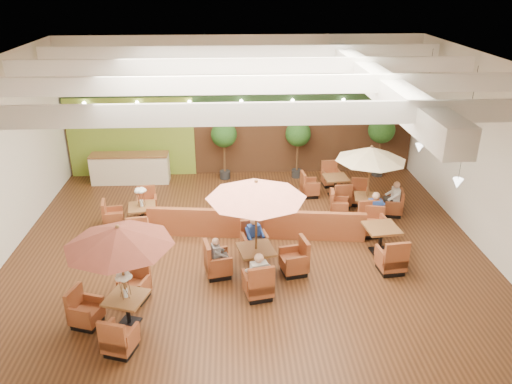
{
  "coord_description": "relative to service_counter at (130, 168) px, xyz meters",
  "views": [
    {
      "loc": [
        -0.43,
        -13.37,
        7.67
      ],
      "look_at": [
        0.3,
        0.5,
        1.5
      ],
      "focal_mm": 35.0,
      "sensor_mm": 36.0,
      "label": 1
    }
  ],
  "objects": [
    {
      "name": "table_0",
      "position": [
        1.4,
        -8.76,
        1.31
      ],
      "size": [
        2.59,
        2.74,
        2.65
      ],
      "rotation": [
        0.0,
        0.0,
        -0.31
      ],
      "color": "brown",
      "rests_on": "ground"
    },
    {
      "name": "table_5",
      "position": [
        7.51,
        -1.72,
        -0.23
      ],
      "size": [
        1.76,
        2.59,
        0.96
      ],
      "rotation": [
        0.0,
        0.0,
        0.09
      ],
      "color": "brown",
      "rests_on": "ground"
    },
    {
      "name": "table_4",
      "position": [
        8.32,
        -5.81,
        -0.18
      ],
      "size": [
        1.05,
        2.88,
        1.06
      ],
      "rotation": [
        0.0,
        0.0,
        0.11
      ],
      "color": "brown",
      "rests_on": "ground"
    },
    {
      "name": "diner_2",
      "position": [
        3.55,
        -6.83,
        0.14
      ],
      "size": [
        0.34,
        0.38,
        0.71
      ],
      "rotation": [
        0.0,
        0.0,
        4.96
      ],
      "color": "slate",
      "rests_on": "ground"
    },
    {
      "name": "diner_4",
      "position": [
        9.43,
        -3.42,
        0.17
      ],
      "size": [
        0.33,
        0.4,
        0.78
      ],
      "rotation": [
        0.0,
        0.0,
        1.48
      ],
      "color": "silver",
      "rests_on": "ground"
    },
    {
      "name": "service_counter",
      "position": [
        0.0,
        0.0,
        0.0
      ],
      "size": [
        3.0,
        0.75,
        1.18
      ],
      "color": "beige",
      "rests_on": "ground"
    },
    {
      "name": "diner_3",
      "position": [
        8.51,
        -4.34,
        0.19
      ],
      "size": [
        0.41,
        0.33,
        0.85
      ],
      "rotation": [
        0.0,
        0.0,
        -0.02
      ],
      "color": "#264AA7",
      "rests_on": "ground"
    },
    {
      "name": "topiary_2",
      "position": [
        9.92,
        0.2,
        1.25
      ],
      "size": [
        1.06,
        1.06,
        2.46
      ],
      "color": "black",
      "rests_on": "ground"
    },
    {
      "name": "table_1",
      "position": [
        4.59,
        -6.83,
        1.33
      ],
      "size": [
        2.88,
        2.88,
        2.84
      ],
      "rotation": [
        0.0,
        0.0,
        0.21
      ],
      "color": "brown",
      "rests_on": "ground"
    },
    {
      "name": "booth_divider",
      "position": [
        4.68,
        -4.75,
        -0.11
      ],
      "size": [
        6.75,
        0.97,
        0.94
      ],
      "primitive_type": "cube",
      "rotation": [
        0.0,
        0.0,
        -0.12
      ],
      "color": "brown",
      "rests_on": "ground"
    },
    {
      "name": "topiary_0",
      "position": [
        3.7,
        0.2,
        1.17
      ],
      "size": [
        1.01,
        1.01,
        2.35
      ],
      "color": "black",
      "rests_on": "ground"
    },
    {
      "name": "topiary_1",
      "position": [
        6.61,
        0.2,
        1.15
      ],
      "size": [
        1.0,
        1.0,
        2.33
      ],
      "color": "black",
      "rests_on": "ground"
    },
    {
      "name": "table_2",
      "position": [
        8.51,
        -3.42,
        1.15
      ],
      "size": [
        2.56,
        2.56,
        2.53
      ],
      "rotation": [
        0.0,
        0.0,
        -0.19
      ],
      "color": "brown",
      "rests_on": "ground"
    },
    {
      "name": "diner_1",
      "position": [
        4.59,
        -5.79,
        0.15
      ],
      "size": [
        0.4,
        0.37,
        0.73
      ],
      "rotation": [
        0.0,
        0.0,
        3.49
      ],
      "color": "#264AA7",
      "rests_on": "ground"
    },
    {
      "name": "table_3",
      "position": [
        0.81,
        -3.84,
        -0.13
      ],
      "size": [
        1.79,
        2.61,
        1.53
      ],
      "rotation": [
        0.0,
        0.0,
        0.16
      ],
      "color": "brown",
      "rests_on": "ground"
    },
    {
      "name": "room",
      "position": [
        4.65,
        -3.88,
        3.05
      ],
      "size": [
        14.04,
        14.0,
        5.52
      ],
      "color": "#381E0F",
      "rests_on": "ground"
    },
    {
      "name": "diner_0",
      "position": [
        4.59,
        -7.86,
        0.19
      ],
      "size": [
        0.46,
        0.41,
        0.85
      ],
      "rotation": [
        0.0,
        0.0,
        0.26
      ],
      "color": "silver",
      "rests_on": "ground"
    }
  ]
}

